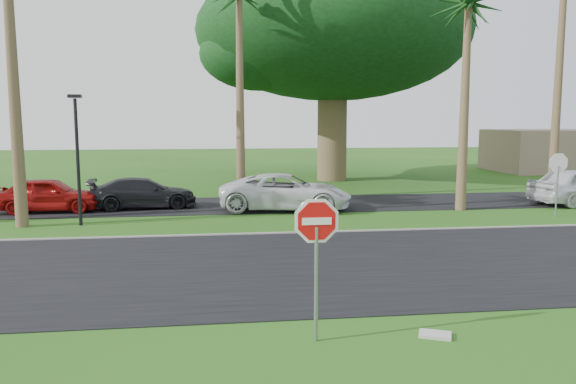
# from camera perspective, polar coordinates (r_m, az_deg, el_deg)

# --- Properties ---
(ground) EXTENTS (120.00, 120.00, 0.00)m
(ground) POSITION_cam_1_polar(r_m,az_deg,el_deg) (12.74, -1.84, -9.89)
(ground) COLOR #214B12
(ground) RESTS_ON ground
(road) EXTENTS (120.00, 8.00, 0.02)m
(road) POSITION_cam_1_polar(r_m,az_deg,el_deg) (14.65, -2.60, -7.54)
(road) COLOR black
(road) RESTS_ON ground
(parking_strip) EXTENTS (120.00, 5.00, 0.02)m
(parking_strip) POSITION_cam_1_polar(r_m,az_deg,el_deg) (24.93, -4.62, -1.31)
(parking_strip) COLOR black
(parking_strip) RESTS_ON ground
(curb) EXTENTS (120.00, 0.12, 0.06)m
(curb) POSITION_cam_1_polar(r_m,az_deg,el_deg) (18.58, -3.65, -4.26)
(curb) COLOR gray
(curb) RESTS_ON ground
(stop_sign_near) EXTENTS (1.05, 0.07, 2.62)m
(stop_sign_near) POSITION_cam_1_polar(r_m,az_deg,el_deg) (9.48, 2.91, -4.89)
(stop_sign_near) COLOR gray
(stop_sign_near) RESTS_ON ground
(stop_sign_far) EXTENTS (1.05, 0.07, 2.62)m
(stop_sign_far) POSITION_cam_1_polar(r_m,az_deg,el_deg) (24.12, 25.74, 1.90)
(stop_sign_far) COLOR gray
(stop_sign_far) RESTS_ON ground
(palm_right_near) EXTENTS (5.00, 5.00, 9.50)m
(palm_right_near) POSITION_cam_1_polar(r_m,az_deg,el_deg) (24.73, 17.86, 17.34)
(palm_right_near) COLOR brown
(palm_right_near) RESTS_ON ground
(canopy_tree) EXTENTS (16.50, 16.50, 13.12)m
(canopy_tree) POSITION_cam_1_polar(r_m,az_deg,el_deg) (35.23, 4.60, 15.84)
(canopy_tree) COLOR brown
(canopy_tree) RESTS_ON ground
(streetlight_right) EXTENTS (0.45, 0.25, 4.64)m
(streetlight_right) POSITION_cam_1_polar(r_m,az_deg,el_deg) (21.20, -20.61, 3.88)
(streetlight_right) COLOR black
(streetlight_right) RESTS_ON ground
(building_far) EXTENTS (10.00, 6.00, 3.00)m
(building_far) POSITION_cam_1_polar(r_m,az_deg,el_deg) (45.72, 26.08, 3.82)
(building_far) COLOR gray
(building_far) RESTS_ON ground
(car_red) EXTENTS (4.19, 1.73, 1.42)m
(car_red) POSITION_cam_1_polar(r_m,az_deg,el_deg) (24.89, -23.16, -0.27)
(car_red) COLOR maroon
(car_red) RESTS_ON ground
(car_dark) EXTENTS (4.62, 2.29, 1.29)m
(car_dark) POSITION_cam_1_polar(r_m,az_deg,el_deg) (24.64, -14.49, -0.13)
(car_dark) COLOR black
(car_dark) RESTS_ON ground
(car_minivan) EXTENTS (5.80, 3.44, 1.51)m
(car_minivan) POSITION_cam_1_polar(r_m,az_deg,el_deg) (23.36, -0.23, -0.03)
(car_minivan) COLOR silver
(car_minivan) RESTS_ON ground
(utility_slab) EXTENTS (0.64, 0.54, 0.06)m
(utility_slab) POSITION_cam_1_polar(r_m,az_deg,el_deg) (10.50, 14.72, -13.85)
(utility_slab) COLOR #A7A69F
(utility_slab) RESTS_ON ground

